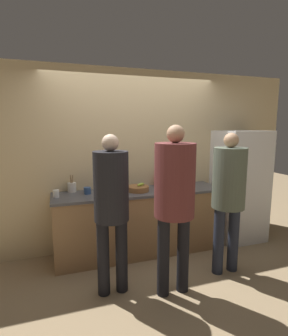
{
  "coord_description": "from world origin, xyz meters",
  "views": [
    {
      "loc": [
        -1.06,
        -3.06,
        1.79
      ],
      "look_at": [
        0.0,
        0.14,
        1.26
      ],
      "focal_mm": 28.0,
      "sensor_mm": 36.0,
      "label": 1
    }
  ],
  "objects": [
    {
      "name": "wall_back",
      "position": [
        0.0,
        0.65,
        1.3
      ],
      "size": [
        5.2,
        0.06,
        2.6
      ],
      "color": "#D6BC8C",
      "rests_on": "ground_plane"
    },
    {
      "name": "bottle_red",
      "position": [
        0.33,
        0.54,
        0.99
      ],
      "size": [
        0.07,
        0.07,
        0.2
      ],
      "color": "red",
      "rests_on": "counter"
    },
    {
      "name": "fruit_bowl",
      "position": [
        -0.03,
        0.31,
        0.94
      ],
      "size": [
        0.3,
        0.3,
        0.11
      ],
      "color": "brown",
      "rests_on": "counter"
    },
    {
      "name": "cup_blue",
      "position": [
        -0.71,
        0.39,
        0.95
      ],
      "size": [
        0.09,
        0.09,
        0.09
      ],
      "color": "#335184",
      "rests_on": "counter"
    },
    {
      "name": "refrigerator",
      "position": [
        1.65,
        0.32,
        0.86
      ],
      "size": [
        0.72,
        0.66,
        1.73
      ],
      "color": "white",
      "rests_on": "ground_plane"
    },
    {
      "name": "ground_plane",
      "position": [
        0.0,
        0.0,
        0.0
      ],
      "size": [
        14.0,
        14.0,
        0.0
      ],
      "primitive_type": "plane",
      "color": "#9E8460"
    },
    {
      "name": "person_center",
      "position": [
        0.06,
        -0.67,
        1.12
      ],
      "size": [
        0.42,
        0.42,
        1.81
      ],
      "color": "black",
      "rests_on": "ground_plane"
    },
    {
      "name": "counter",
      "position": [
        0.0,
        0.35,
        0.45
      ],
      "size": [
        2.36,
        0.63,
        0.91
      ],
      "color": "#9E754C",
      "rests_on": "ground_plane"
    },
    {
      "name": "person_right",
      "position": [
        0.86,
        -0.49,
        1.05
      ],
      "size": [
        0.39,
        0.39,
        1.72
      ],
      "color": "#232838",
      "rests_on": "ground_plane"
    },
    {
      "name": "utensil_crock",
      "position": [
        -0.9,
        0.56,
        0.97
      ],
      "size": [
        0.12,
        0.12,
        0.24
      ],
      "color": "silver",
      "rests_on": "counter"
    },
    {
      "name": "cup_white",
      "position": [
        -1.1,
        0.33,
        0.96
      ],
      "size": [
        0.08,
        0.08,
        0.1
      ],
      "color": "white",
      "rests_on": "counter"
    },
    {
      "name": "person_left",
      "position": [
        -0.55,
        -0.46,
        1.03
      ],
      "size": [
        0.36,
        0.36,
        1.72
      ],
      "color": "black",
      "rests_on": "ground_plane"
    },
    {
      "name": "bottle_dark",
      "position": [
        -0.37,
        0.32,
        0.99
      ],
      "size": [
        0.06,
        0.06,
        0.21
      ],
      "color": "#333338",
      "rests_on": "counter"
    }
  ]
}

